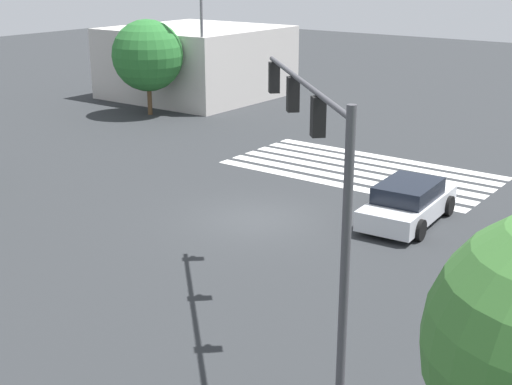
{
  "coord_description": "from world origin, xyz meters",
  "views": [
    {
      "loc": [
        -13.6,
        18.45,
        8.45
      ],
      "look_at": [
        0.0,
        0.0,
        0.96
      ],
      "focal_mm": 50.0,
      "sensor_mm": 36.0,
      "label": 1
    }
  ],
  "objects_px": {
    "traffic_signal_mast": "(312,147)",
    "car_0": "(408,203)",
    "tree_corner_a": "(148,55)",
    "street_light_pole_b": "(201,17)"
  },
  "relations": [
    {
      "from": "traffic_signal_mast",
      "to": "car_0",
      "type": "relative_size",
      "value": 1.32
    },
    {
      "from": "traffic_signal_mast",
      "to": "street_light_pole_b",
      "type": "bearing_deg",
      "value": 0.87
    },
    {
      "from": "street_light_pole_b",
      "to": "tree_corner_a",
      "type": "distance_m",
      "value": 3.76
    },
    {
      "from": "car_0",
      "to": "tree_corner_a",
      "type": "bearing_deg",
      "value": 65.31
    },
    {
      "from": "traffic_signal_mast",
      "to": "tree_corner_a",
      "type": "distance_m",
      "value": 26.44
    },
    {
      "from": "car_0",
      "to": "street_light_pole_b",
      "type": "distance_m",
      "value": 19.81
    },
    {
      "from": "traffic_signal_mast",
      "to": "car_0",
      "type": "xyz_separation_m",
      "value": [
        1.44,
        -8.55,
        -3.92
      ]
    },
    {
      "from": "traffic_signal_mast",
      "to": "tree_corner_a",
      "type": "bearing_deg",
      "value": 7.42
    },
    {
      "from": "street_light_pole_b",
      "to": "tree_corner_a",
      "type": "height_order",
      "value": "street_light_pole_b"
    },
    {
      "from": "car_0",
      "to": "tree_corner_a",
      "type": "relative_size",
      "value": 0.86
    }
  ]
}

